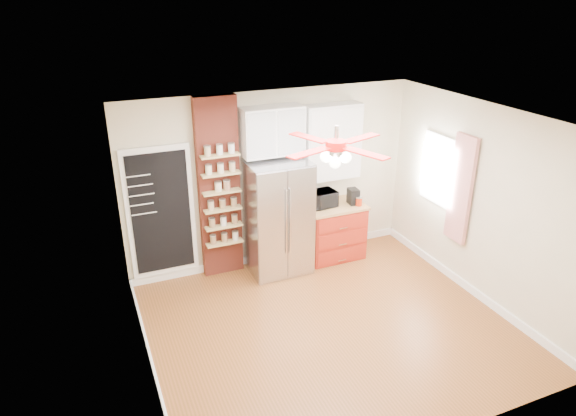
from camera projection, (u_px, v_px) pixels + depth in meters
name	position (u px, v px, depth m)	size (l,w,h in m)	color
floor	(329.00, 327.00, 6.63)	(4.50, 4.50, 0.00)	brown
ceiling	(337.00, 121.00, 5.55)	(4.50, 4.50, 0.00)	white
wall_back	(272.00, 179.00, 7.78)	(4.50, 0.02, 2.70)	beige
wall_front	(440.00, 327.00, 4.40)	(4.50, 0.02, 2.70)	beige
wall_left	(139.00, 270.00, 5.29)	(0.02, 4.00, 2.70)	beige
wall_right	(481.00, 204.00, 6.89)	(0.02, 4.00, 2.70)	beige
chalkboard	(161.00, 213.00, 7.24)	(0.95, 0.05, 1.95)	white
brick_pillar	(219.00, 189.00, 7.41)	(0.60, 0.16, 2.70)	maroon
fridge	(278.00, 218.00, 7.64)	(0.90, 0.70, 1.75)	#B7B7BC
upper_glass_cabinet	(272.00, 131.00, 7.30)	(0.90, 0.35, 0.70)	white
red_cabinet	(333.00, 231.00, 8.20)	(0.94, 0.64, 0.90)	maroon
upper_shelf_unit	(331.00, 142.00, 7.77)	(0.90, 0.30, 1.15)	white
window	(439.00, 170.00, 7.57)	(0.04, 0.75, 1.05)	white
curtain	(461.00, 189.00, 7.12)	(0.06, 0.40, 1.55)	red
ceiling_fan	(336.00, 146.00, 5.66)	(1.40, 1.40, 0.44)	silver
toaster_oven	(321.00, 199.00, 7.91)	(0.46, 0.31, 0.25)	black
coffee_maker	(353.00, 196.00, 8.02)	(0.14, 0.20, 0.25)	black
canister_left	(359.00, 202.00, 7.97)	(0.10, 0.10, 0.13)	#B12709
canister_right	(353.00, 197.00, 8.13)	(0.09, 0.09, 0.13)	#AD2B09
pantry_jar_oats	(218.00, 187.00, 7.26)	(0.10, 0.10, 0.13)	beige
pantry_jar_beans	(227.00, 185.00, 7.29)	(0.10, 0.10, 0.14)	#966C4C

